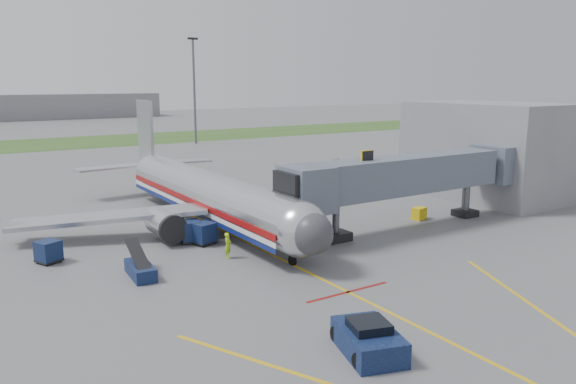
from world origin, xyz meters
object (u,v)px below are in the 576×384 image
pushback_tug (369,340)px  ramp_worker (228,245)px  belt_loader (140,269)px  airliner (208,194)px

pushback_tug → ramp_worker: size_ratio=2.36×
pushback_tug → belt_loader: (-5.41, 15.73, -0.17)m
belt_loader → ramp_worker: 6.44m
airliner → ramp_worker: (-3.00, -9.58, -1.73)m
airliner → pushback_tug: (-4.00, -25.67, -1.98)m
airliner → belt_loader: bearing=-133.4°
airliner → ramp_worker: airliner is taller
airliner → belt_loader: (-9.41, -9.94, -2.16)m
ramp_worker → airliner: bearing=34.6°
airliner → pushback_tug: airliner is taller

